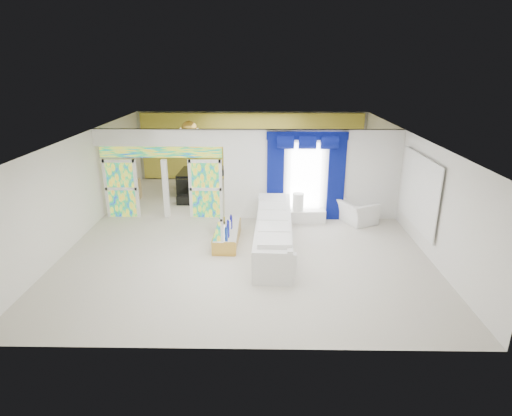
{
  "coord_description": "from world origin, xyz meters",
  "views": [
    {
      "loc": [
        0.49,
        -12.5,
        5.04
      ],
      "look_at": [
        0.3,
        -1.2,
        1.1
      ],
      "focal_mm": 29.52,
      "sensor_mm": 36.0,
      "label": 1
    }
  ],
  "objects_px": {
    "console_table": "(307,216)",
    "grand_piano": "(196,181)",
    "white_sofa": "(274,233)",
    "armchair": "(357,212)",
    "coffee_table": "(227,236)"
  },
  "relations": [
    {
      "from": "coffee_table",
      "to": "armchair",
      "type": "relative_size",
      "value": 1.7
    },
    {
      "from": "coffee_table",
      "to": "armchair",
      "type": "xyz_separation_m",
      "value": [
        4.14,
        1.71,
        0.15
      ]
    },
    {
      "from": "console_table",
      "to": "grand_piano",
      "type": "bearing_deg",
      "value": 140.86
    },
    {
      "from": "white_sofa",
      "to": "grand_piano",
      "type": "xyz_separation_m",
      "value": [
        -3.02,
        5.41,
        0.0
      ]
    },
    {
      "from": "console_table",
      "to": "white_sofa",
      "type": "bearing_deg",
      "value": -119.51
    },
    {
      "from": "armchair",
      "to": "grand_piano",
      "type": "distance_m",
      "value": 6.74
    },
    {
      "from": "white_sofa",
      "to": "coffee_table",
      "type": "relative_size",
      "value": 2.35
    },
    {
      "from": "white_sofa",
      "to": "grand_piano",
      "type": "distance_m",
      "value": 6.2
    },
    {
      "from": "white_sofa",
      "to": "armchair",
      "type": "bearing_deg",
      "value": 37.89
    },
    {
      "from": "white_sofa",
      "to": "grand_piano",
      "type": "height_order",
      "value": "grand_piano"
    },
    {
      "from": "armchair",
      "to": "grand_piano",
      "type": "relative_size",
      "value": 0.66
    },
    {
      "from": "white_sofa",
      "to": "grand_piano",
      "type": "bearing_deg",
      "value": 121.38
    },
    {
      "from": "coffee_table",
      "to": "console_table",
      "type": "xyz_separation_m",
      "value": [
        2.49,
        1.72,
        -0.01
      ]
    },
    {
      "from": "white_sofa",
      "to": "console_table",
      "type": "height_order",
      "value": "white_sofa"
    },
    {
      "from": "white_sofa",
      "to": "console_table",
      "type": "xyz_separation_m",
      "value": [
        1.14,
        2.02,
        -0.23
      ]
    }
  ]
}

